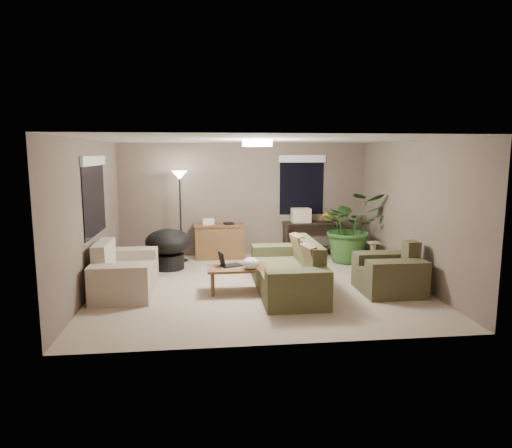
{
  "coord_description": "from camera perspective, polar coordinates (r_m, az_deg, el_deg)",
  "views": [
    {
      "loc": [
        -0.9,
        -7.62,
        2.28
      ],
      "look_at": [
        0.0,
        0.2,
        1.05
      ],
      "focal_mm": 32.0,
      "sensor_mm": 36.0,
      "label": 1
    }
  ],
  "objects": [
    {
      "name": "coffee_table",
      "position": [
        7.56,
        -2.29,
        -5.86
      ],
      "size": [
        1.0,
        0.55,
        0.42
      ],
      "color": "brown",
      "rests_on": "ground"
    },
    {
      "name": "houseplant",
      "position": [
        9.8,
        11.7,
        -1.27
      ],
      "size": [
        1.35,
        1.49,
        1.17
      ],
      "primitive_type": "imported",
      "color": "#2D5923",
      "rests_on": "ground"
    },
    {
      "name": "floor_lamp",
      "position": [
        9.66,
        -9.51,
        4.71
      ],
      "size": [
        0.32,
        0.32,
        1.91
      ],
      "color": "black",
      "rests_on": "ground"
    },
    {
      "name": "desk",
      "position": [
        9.98,
        -4.58,
        -2.13
      ],
      "size": [
        1.1,
        0.5,
        0.75
      ],
      "color": "brown",
      "rests_on": "ground"
    },
    {
      "name": "window_back",
      "position": [
        10.35,
        5.75,
        6.11
      ],
      "size": [
        1.06,
        0.05,
        1.33
      ],
      "color": "black",
      "rests_on": "room_shell"
    },
    {
      "name": "cardboard_box",
      "position": [
        10.2,
        5.64,
        1.09
      ],
      "size": [
        0.41,
        0.31,
        0.31
      ],
      "primitive_type": "cube",
      "rotation": [
        0.0,
        0.0,
        -0.0
      ],
      "color": "beige",
      "rests_on": "console_table"
    },
    {
      "name": "cat_scratching_post",
      "position": [
        9.58,
        14.41,
        -3.85
      ],
      "size": [
        0.32,
        0.32,
        0.5
      ],
      "color": "tan",
      "rests_on": "ground"
    },
    {
      "name": "window_left",
      "position": [
        8.15,
        -19.59,
        4.88
      ],
      "size": [
        0.05,
        1.56,
        1.33
      ],
      "color": "black",
      "rests_on": "room_shell"
    },
    {
      "name": "ceiling_fixture",
      "position": [
        7.68,
        0.17,
        10.07
      ],
      "size": [
        0.5,
        0.5,
        0.1
      ],
      "primitive_type": "cylinder",
      "color": "white",
      "rests_on": "room_shell"
    },
    {
      "name": "laptop",
      "position": [
        7.62,
        -3.61,
        -4.82
      ],
      "size": [
        0.42,
        0.34,
        0.24
      ],
      "color": "black",
      "rests_on": "coffee_table"
    },
    {
      "name": "papasan_chair",
      "position": [
        9.17,
        -10.9,
        -2.69
      ],
      "size": [
        1.06,
        1.06,
        0.8
      ],
      "color": "black",
      "rests_on": "ground"
    },
    {
      "name": "desk_papers",
      "position": [
        9.89,
        -5.51,
        0.25
      ],
      "size": [
        0.71,
        0.3,
        0.12
      ],
      "color": "silver",
      "rests_on": "desk"
    },
    {
      "name": "main_sofa",
      "position": [
        7.62,
        4.2,
        -6.25
      ],
      "size": [
        0.95,
        2.2,
        0.85
      ],
      "color": "#4E4E2F",
      "rests_on": "ground"
    },
    {
      "name": "loveseat",
      "position": [
        7.88,
        -16.2,
        -6.06
      ],
      "size": [
        0.9,
        1.6,
        0.85
      ],
      "color": "beige",
      "rests_on": "ground"
    },
    {
      "name": "console_table",
      "position": [
        10.33,
        6.95,
        -1.46
      ],
      "size": [
        1.3,
        0.4,
        0.75
      ],
      "color": "black",
      "rests_on": "ground"
    },
    {
      "name": "plastic_bag",
      "position": [
        7.39,
        -0.65,
        -4.94
      ],
      "size": [
        0.27,
        0.24,
        0.19
      ],
      "primitive_type": "ellipsoid",
      "rotation": [
        0.0,
        0.0,
        -0.0
      ],
      "color": "white",
      "rests_on": "coffee_table"
    },
    {
      "name": "throw_pillows",
      "position": [
        7.59,
        6.12,
        -3.58
      ],
      "size": [
        0.29,
        1.38,
        0.47
      ],
      "color": "#8C7251",
      "rests_on": "main_sofa"
    },
    {
      "name": "room_shell",
      "position": [
        7.74,
        0.17,
        1.23
      ],
      "size": [
        5.5,
        5.5,
        5.5
      ],
      "color": "tan",
      "rests_on": "ground"
    },
    {
      "name": "pumpkin",
      "position": [
        10.35,
        8.88,
        0.86
      ],
      "size": [
        0.31,
        0.31,
        0.21
      ],
      "primitive_type": "ellipsoid",
      "rotation": [
        0.0,
        0.0,
        -0.25
      ],
      "color": "orange",
      "rests_on": "console_table"
    },
    {
      "name": "armchair",
      "position": [
        7.88,
        16.39,
        -6.06
      ],
      "size": [
        0.95,
        1.0,
        0.85
      ],
      "color": "#48432B",
      "rests_on": "ground"
    }
  ]
}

